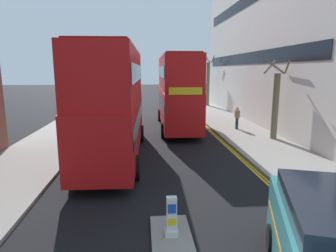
# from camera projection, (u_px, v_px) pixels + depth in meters

# --- Properties ---
(sidewalk_right) EXTENTS (4.00, 80.00, 0.14)m
(sidewalk_right) POSITION_uv_depth(u_px,v_px,m) (248.00, 136.00, 20.19)
(sidewalk_right) COLOR gray
(sidewalk_right) RESTS_ON ground
(sidewalk_left) EXTENTS (4.00, 80.00, 0.14)m
(sidewalk_left) POSITION_uv_depth(u_px,v_px,m) (55.00, 139.00, 19.10)
(sidewalk_left) COLOR gray
(sidewalk_left) RESTS_ON ground
(kerb_line_outer) EXTENTS (0.10, 56.00, 0.01)m
(kerb_line_outer) POSITION_uv_depth(u_px,v_px,m) (227.00, 144.00, 18.07)
(kerb_line_outer) COLOR yellow
(kerb_line_outer) RESTS_ON ground
(kerb_line_inner) EXTENTS (0.10, 56.00, 0.01)m
(kerb_line_inner) POSITION_uv_depth(u_px,v_px,m) (224.00, 144.00, 18.06)
(kerb_line_inner) COLOR yellow
(kerb_line_inner) RESTS_ON ground
(traffic_island) EXTENTS (1.10, 2.20, 0.10)m
(traffic_island) POSITION_uv_depth(u_px,v_px,m) (171.00, 237.00, 7.99)
(traffic_island) COLOR gray
(traffic_island) RESTS_ON ground
(keep_left_bollard) EXTENTS (0.36, 0.28, 1.11)m
(keep_left_bollard) POSITION_uv_depth(u_px,v_px,m) (172.00, 218.00, 7.88)
(keep_left_bollard) COLOR silver
(keep_left_bollard) RESTS_ON traffic_island
(double_decker_bus_away) EXTENTS (3.01, 10.87, 5.64)m
(double_decker_bus_away) POSITION_uv_depth(u_px,v_px,m) (114.00, 100.00, 14.97)
(double_decker_bus_away) COLOR red
(double_decker_bus_away) RESTS_ON ground
(double_decker_bus_oncoming) EXTENTS (2.98, 10.86, 5.64)m
(double_decker_bus_oncoming) POSITION_uv_depth(u_px,v_px,m) (177.00, 90.00, 22.70)
(double_decker_bus_oncoming) COLOR red
(double_decker_bus_oncoming) RESTS_ON ground
(pedestrian_far) EXTENTS (0.34, 0.22, 1.62)m
(pedestrian_far) POSITION_uv_depth(u_px,v_px,m) (237.00, 118.00, 22.01)
(pedestrian_far) COLOR #2D2D38
(pedestrian_far) RESTS_ON sidewalk_right
(street_tree_near) EXTENTS (1.44, 1.50, 6.10)m
(street_tree_near) POSITION_uv_depth(u_px,v_px,m) (208.00, 83.00, 36.28)
(street_tree_near) COLOR #6B6047
(street_tree_near) RESTS_ON sidewalk_right
(street_tree_mid) EXTENTS (1.67, 1.80, 5.08)m
(street_tree_mid) POSITION_uv_depth(u_px,v_px,m) (275.00, 103.00, 18.66)
(street_tree_mid) COLOR #6B6047
(street_tree_mid) RESTS_ON sidewalk_right
(townhouse_terrace_right) EXTENTS (10.08, 28.00, 14.53)m
(townhouse_terrace_right) POSITION_uv_depth(u_px,v_px,m) (300.00, 39.00, 26.33)
(townhouse_terrace_right) COLOR silver
(townhouse_terrace_right) RESTS_ON ground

